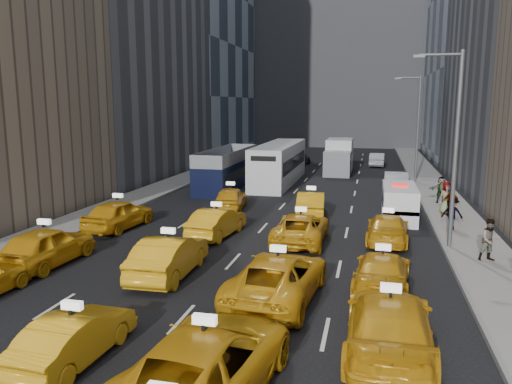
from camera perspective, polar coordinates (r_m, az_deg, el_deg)
ground at (r=14.69m, az=-11.47°, el=-17.16°), size 160.00×160.00×0.00m
sidewalk_west at (r=40.73m, az=-10.41°, el=0.56°), size 3.00×90.00×0.15m
sidewalk_east at (r=37.73m, az=20.31°, el=-0.66°), size 3.00×90.00×0.15m
curb_west at (r=40.18m, az=-8.51°, el=0.50°), size 0.15×90.00×0.18m
curb_east at (r=37.57m, az=18.12°, el=-0.55°), size 0.15×90.00×0.18m
building_backdrop at (r=85.07m, az=9.67°, el=18.91°), size 30.00×12.00×40.00m
streetlight_near at (r=24.16m, az=21.64°, el=5.19°), size 2.15×0.22×9.00m
streetlight_far at (r=44.01m, az=17.88°, el=7.28°), size 2.15×0.22×9.00m
taxi_5 at (r=14.36m, az=-20.05°, el=-15.32°), size 1.62×4.10×1.33m
taxi_6 at (r=12.08m, az=-5.79°, el=-18.87°), size 3.44×6.30×1.68m
taxi_7 at (r=14.32m, az=14.97°, el=-14.42°), size 2.38×5.68×1.64m
taxi_8 at (r=22.62m, az=-22.88°, el=-5.73°), size 2.16×4.94×1.66m
taxi_9 at (r=19.94m, az=-9.91°, el=-7.21°), size 1.81×4.92×1.61m
taxi_10 at (r=17.41m, az=2.52°, el=-9.68°), size 3.12×5.93×1.59m
taxi_11 at (r=18.89m, az=14.21°, el=-8.76°), size 2.25×4.82×1.36m
taxi_12 at (r=27.93m, az=-15.42°, el=-2.45°), size 2.40×4.90×1.61m
taxi_13 at (r=25.48m, az=-4.52°, el=-3.47°), size 2.04×4.58×1.46m
taxi_14 at (r=24.39m, az=5.14°, el=-4.12°), size 2.40×5.18×1.44m
taxi_15 at (r=25.15m, az=14.80°, el=-4.05°), size 2.16×4.85×1.38m
taxi_16 at (r=31.90m, az=-2.91°, el=-0.70°), size 2.25×4.49×1.47m
taxi_17 at (r=30.17m, az=6.31°, el=-1.35°), size 1.95×4.64×1.49m
nypd_van at (r=30.32m, az=16.04°, el=-1.23°), size 2.11×4.98×2.10m
double_decker at (r=40.17m, az=-3.31°, el=2.66°), size 2.94×10.69×3.08m
city_bus at (r=42.68m, az=2.68°, el=3.28°), size 4.22×13.16×3.34m
box_truck at (r=49.42m, az=9.46°, el=4.01°), size 2.55×7.15×3.25m
misc_car_0 at (r=39.59m, az=15.67°, el=1.15°), size 1.77×4.92×1.61m
misc_car_1 at (r=52.69m, az=-0.23°, el=3.64°), size 2.75×5.79×1.60m
misc_car_2 at (r=59.72m, az=9.84°, el=4.14°), size 2.01×4.74×1.36m
misc_car_3 at (r=55.33m, az=5.08°, el=3.81°), size 2.03×4.28×1.41m
misc_car_4 at (r=55.75m, az=13.66°, el=3.63°), size 1.71×4.47×1.46m
pedestrian_1 at (r=23.16m, az=25.19°, el=-4.98°), size 0.97×0.69×1.80m
pedestrian_2 at (r=28.03m, az=21.49°, el=-2.30°), size 1.18×0.63×1.73m
pedestrian_3 at (r=31.41m, az=21.38°, el=-1.10°), size 1.05×0.67×1.65m
pedestrian_4 at (r=31.95m, az=20.95°, el=-0.64°), size 1.06×0.78×1.93m
pedestrian_5 at (r=35.46m, az=20.41°, el=0.25°), size 1.65×0.51×1.76m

